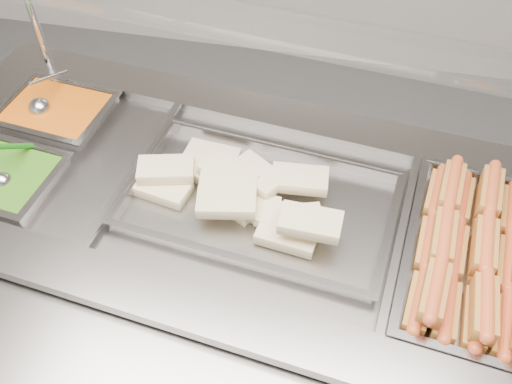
% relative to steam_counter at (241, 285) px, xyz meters
% --- Properties ---
extents(steam_counter, '(2.05, 1.10, 0.94)m').
position_rel_steam_counter_xyz_m(steam_counter, '(0.00, 0.00, 0.00)').
color(steam_counter, slate).
rests_on(steam_counter, ground).
extents(tray_rail, '(1.89, 0.61, 0.05)m').
position_rel_steam_counter_xyz_m(tray_rail, '(-0.07, -0.53, 0.42)').
color(tray_rail, gray).
rests_on(tray_rail, steam_counter).
extents(sneeze_guard, '(1.74, 0.51, 0.46)m').
position_rel_steam_counter_xyz_m(sneeze_guard, '(0.03, 0.23, 0.85)').
color(sneeze_guard, silver).
rests_on(sneeze_guard, steam_counter).
extents(pan_hotdogs, '(0.42, 0.61, 0.10)m').
position_rel_steam_counter_xyz_m(pan_hotdogs, '(0.65, -0.08, 0.43)').
color(pan_hotdogs, gray).
rests_on(pan_hotdogs, steam_counter).
extents(pan_wraps, '(0.75, 0.50, 0.07)m').
position_rel_steam_counter_xyz_m(pan_wraps, '(0.06, -0.01, 0.44)').
color(pan_wraps, gray).
rests_on(pan_wraps, steam_counter).
extents(pan_beans, '(0.34, 0.29, 0.10)m').
position_rel_steam_counter_xyz_m(pan_beans, '(-0.65, 0.23, 0.43)').
color(pan_beans, gray).
rests_on(pan_beans, steam_counter).
extents(pan_peas, '(0.34, 0.29, 0.10)m').
position_rel_steam_counter_xyz_m(pan_peas, '(-0.69, -0.07, 0.43)').
color(pan_peas, gray).
rests_on(pan_peas, steam_counter).
extents(hotdogs_in_buns, '(0.35, 0.57, 0.12)m').
position_rel_steam_counter_xyz_m(hotdogs_in_buns, '(0.63, -0.09, 0.48)').
color(hotdogs_in_buns, '#95551F').
rests_on(hotdogs_in_buns, pan_hotdogs).
extents(tortilla_wraps, '(0.59, 0.35, 0.10)m').
position_rel_steam_counter_xyz_m(tortilla_wraps, '(0.01, -0.01, 0.48)').
color(tortilla_wraps, '#CFC18B').
rests_on(tortilla_wraps, pan_wraps).
extents(ladle, '(0.07, 0.21, 0.14)m').
position_rel_steam_counter_xyz_m(ladle, '(-0.69, 0.22, 0.48)').
color(ladle, '#B8B8BD').
rests_on(ladle, pan_beans).
extents(serving_spoon, '(0.06, 0.18, 0.15)m').
position_rel_steam_counter_xyz_m(serving_spoon, '(-0.65, -0.08, 0.48)').
color(serving_spoon, '#B8B8BD').
rests_on(serving_spoon, pan_peas).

